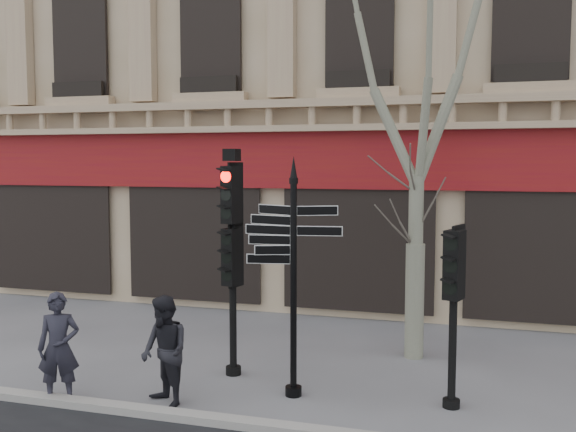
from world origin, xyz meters
name	(u,v)px	position (x,y,z in m)	size (l,w,h in m)	color
ground	(299,395)	(0.00, 0.00, 0.00)	(80.00, 80.00, 0.00)	#59595D
kerb	(271,427)	(0.00, -1.40, 0.06)	(80.00, 0.25, 0.12)	gray
fingerpost	(294,236)	(-0.08, -0.06, 2.45)	(1.53, 1.53, 3.65)	black
traffic_signal_main	(232,234)	(-1.31, 0.59, 2.38)	(0.47, 0.37, 3.77)	black
traffic_signal_secondary	(454,284)	(2.25, 0.13, 1.81)	(0.51, 0.44, 2.60)	black
plane_tree	(419,42)	(1.50, 2.41, 5.66)	(3.03, 3.03, 8.06)	gray
pedestrian_a	(59,348)	(-3.33, -1.30, 0.83)	(0.60, 0.40, 1.65)	#21202B
pedestrian_b	(165,351)	(-1.77, -0.98, 0.81)	(0.79, 0.61, 1.62)	black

